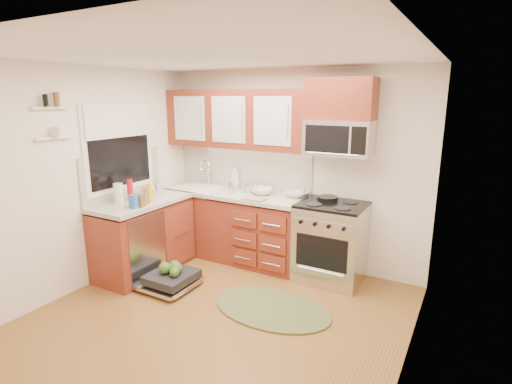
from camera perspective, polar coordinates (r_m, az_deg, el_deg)
The scene contains 38 objects.
floor at distance 4.19m, azimuth -5.79°, elevation -17.65°, with size 3.50×3.50×0.00m, color brown.
ceiling at distance 3.61m, azimuth -6.77°, elevation 18.79°, with size 3.50×3.50×0.00m, color white.
wall_back at distance 5.19m, azimuth 5.03°, elevation 3.32°, with size 3.50×0.04×2.50m, color silver.
wall_front at distance 2.56m, azimuth -29.83°, elevation -9.19°, with size 3.50×0.04×2.50m, color silver.
wall_left at distance 4.91m, azimuth -23.14°, elevation 1.69°, with size 0.04×3.50×2.50m, color silver.
wall_right at distance 3.07m, azimuth 21.54°, elevation -4.74°, with size 0.04×3.50×2.50m, color silver.
base_cabinet_back at distance 5.48m, azimuth -3.41°, elevation -5.03°, with size 2.05×0.60×0.85m, color maroon.
base_cabinet_left at distance 5.24m, azimuth -15.72°, elevation -6.42°, with size 0.60×1.25×0.85m, color maroon.
countertop_back at distance 5.34m, azimuth -3.54°, elevation -0.22°, with size 2.07×0.64×0.05m, color #B1AEA2.
countertop_left at distance 5.09m, azimuth -15.98°, elevation -1.40°, with size 0.64×1.27×0.05m, color #B1AEA2.
backsplash_back at distance 5.52m, azimuth -1.93°, elevation 3.54°, with size 2.05×0.02×0.57m, color #BAB6A7.
backsplash_left at distance 5.23m, azimuth -18.48°, elevation 2.31°, with size 0.02×1.25×0.57m, color #BAB6A7.
upper_cabinets at distance 5.31m, azimuth -2.89°, elevation 10.37°, with size 2.05×0.35×0.75m, color maroon, non-canonical shape.
cabinet_over_mw at distance 4.71m, azimuth 12.10°, elevation 12.87°, with size 0.76×0.35×0.47m, color maroon.
range at distance 4.87m, azimuth 10.62°, elevation -7.02°, with size 0.76×0.64×0.95m, color silver, non-canonical shape.
microwave at distance 4.71m, azimuth 11.74°, elevation 7.58°, with size 0.76×0.38×0.40m, color silver, non-canonical shape.
sink at distance 5.64m, azimuth -8.13°, elevation -0.63°, with size 0.62×0.50×0.26m, color white, non-canonical shape.
dishwasher at distance 4.83m, azimuth -12.30°, elevation -12.12°, with size 0.70×0.60×0.20m, color silver, non-canonical shape.
window at distance 5.17m, azimuth -18.97°, elevation 5.96°, with size 0.03×1.05×1.05m, color white, non-canonical shape.
window_blind at distance 5.12m, azimuth -19.06°, elevation 9.61°, with size 0.02×0.96×0.40m, color white.
shelf_upper at distance 4.60m, azimuth -27.31°, elevation 10.63°, with size 0.04×0.40×0.03m, color white.
shelf_lower at distance 4.62m, azimuth -26.91°, elevation 6.93°, with size 0.04×0.40×0.03m, color white.
rug at distance 4.34m, azimuth 2.26°, elevation -16.25°, with size 1.28×0.83×0.02m, color #536037, non-canonical shape.
skillet at distance 4.85m, azimuth 10.20°, elevation -0.91°, with size 0.25×0.25×0.05m, color black.
stock_pot at distance 5.29m, azimuth -0.77°, elevation 0.61°, with size 0.19×0.19×0.11m, color silver.
cutting_board at distance 4.90m, azimuth -0.20°, elevation -1.00°, with size 0.28×0.18×0.02m, color #A3844A.
canister at distance 5.25m, azimuth -3.60°, elevation 0.62°, with size 0.09×0.09×0.14m, color silver.
paper_towel_roll at distance 5.00m, azimuth -19.05°, elevation -0.18°, with size 0.11×0.11×0.24m, color white.
mustard_bottle at distance 4.89m, azimuth -14.92°, elevation -0.18°, with size 0.08×0.08×0.24m, color yellow.
red_bottle at distance 5.07m, azimuth -17.55°, elevation 0.25°, with size 0.07×0.07×0.26m, color red.
wooden_box at distance 4.79m, azimuth -16.46°, elevation -1.14°, with size 0.15×0.10×0.15m, color brown.
blue_carton at distance 4.72m, azimuth -17.11°, elevation -1.33°, with size 0.10×0.06×0.16m, color #2568AF.
bowl_a at distance 5.06m, azimuth 5.80°, elevation -0.34°, with size 0.28×0.28×0.07m, color #999999.
bowl_b at distance 5.16m, azimuth 0.87°, elevation 0.10°, with size 0.28×0.28×0.09m, color #999999.
cup at distance 5.09m, azimuth 6.28°, elevation -0.05°, with size 0.13×0.13×0.10m, color #999999.
soap_bottle_a at distance 5.54m, azimuth -2.98°, elevation 2.35°, with size 0.13×0.13×0.34m, color #999999.
soap_bottle_b at distance 5.55m, azimuth -13.55°, elevation 1.12°, with size 0.08×0.08×0.17m, color #999999.
soap_bottle_c at distance 5.42m, azimuth -14.93°, elevation 0.73°, with size 0.13×0.13×0.17m, color #999999.
Camera 1 is at (2.10, -2.91, 2.16)m, focal length 28.00 mm.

